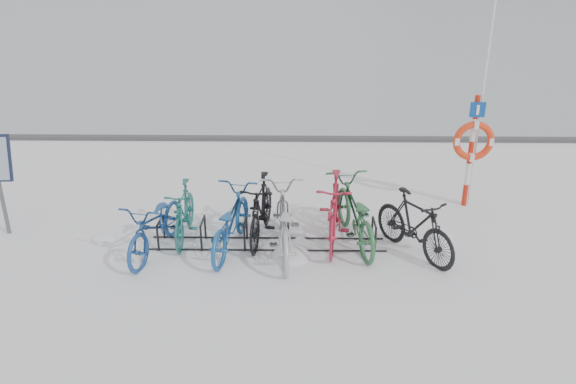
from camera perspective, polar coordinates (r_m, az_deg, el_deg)
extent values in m
plane|color=white|center=(9.60, -2.13, -5.38)|extent=(900.00, 900.00, 0.00)
cube|color=#3F3F42|center=(15.04, -0.99, 5.45)|extent=(400.00, 0.25, 0.10)
cylinder|color=black|center=(9.57, -13.09, -4.62)|extent=(0.04, 0.04, 0.44)
cylinder|color=black|center=(9.95, -12.52, -3.46)|extent=(0.04, 0.04, 0.44)
cylinder|color=black|center=(9.66, -12.91, -2.86)|extent=(0.04, 0.44, 0.04)
cylinder|color=black|center=(9.42, -8.82, -4.72)|extent=(0.04, 0.04, 0.44)
cylinder|color=black|center=(9.81, -8.41, -3.54)|extent=(0.04, 0.04, 0.44)
cylinder|color=black|center=(9.52, -8.69, -2.93)|extent=(0.04, 0.44, 0.04)
cylinder|color=black|center=(9.33, -4.44, -4.80)|extent=(0.04, 0.04, 0.44)
cylinder|color=black|center=(9.72, -4.21, -3.60)|extent=(0.04, 0.04, 0.44)
cylinder|color=black|center=(9.42, -4.36, -2.99)|extent=(0.04, 0.44, 0.04)
cylinder|color=black|center=(9.29, 0.00, -4.84)|extent=(0.04, 0.04, 0.44)
cylinder|color=black|center=(9.68, 0.05, -3.64)|extent=(0.04, 0.04, 0.44)
cylinder|color=black|center=(9.39, 0.03, -3.03)|extent=(0.04, 0.44, 0.04)
cylinder|color=black|center=(9.31, 4.46, -4.86)|extent=(0.04, 0.04, 0.44)
cylinder|color=black|center=(9.70, 4.31, -3.66)|extent=(0.04, 0.04, 0.44)
cylinder|color=black|center=(9.40, 4.42, -3.05)|extent=(0.04, 0.44, 0.04)
cylinder|color=black|center=(9.38, 8.87, -4.85)|extent=(0.04, 0.04, 0.44)
cylinder|color=black|center=(9.77, 8.54, -3.66)|extent=(0.04, 0.04, 0.44)
cylinder|color=black|center=(9.48, 8.78, -3.06)|extent=(0.04, 0.44, 0.04)
cylinder|color=black|center=(9.40, -2.20, -5.90)|extent=(4.00, 0.03, 0.03)
cylinder|color=black|center=(9.78, -2.07, -4.67)|extent=(4.00, 0.03, 0.03)
cylinder|color=#595B5E|center=(10.82, -27.24, 0.45)|extent=(0.07, 0.07, 1.76)
cylinder|color=red|center=(11.54, 17.53, -0.26)|extent=(0.10, 0.10, 0.44)
cylinder|color=silver|center=(11.38, 17.79, 1.78)|extent=(0.10, 0.10, 0.44)
cylinder|color=red|center=(11.24, 18.05, 3.86)|extent=(0.10, 0.10, 0.44)
cylinder|color=silver|center=(11.12, 18.33, 6.00)|extent=(0.10, 0.10, 0.44)
cylinder|color=red|center=(11.01, 18.61, 8.18)|extent=(0.10, 0.10, 0.44)
torus|color=red|center=(11.09, 18.34, 4.93)|extent=(0.77, 0.13, 0.77)
cube|color=navy|center=(10.94, 18.71, 7.93)|extent=(0.28, 0.03, 0.28)
cylinder|color=silver|center=(11.08, 19.04, 8.32)|extent=(0.04, 0.04, 3.99)
imported|color=navy|center=(9.44, -13.25, -3.09)|extent=(1.07, 2.03, 1.01)
imported|color=#1B605D|center=(9.81, -10.52, -1.86)|extent=(0.48, 1.67, 1.00)
imported|color=#1A4E8E|center=(9.32, -5.92, -2.80)|extent=(1.03, 2.08, 1.04)
imported|color=black|center=(9.64, -2.75, -1.57)|extent=(0.76, 1.91, 1.12)
imported|color=#A6A9AE|center=(9.15, -0.52, -2.93)|extent=(0.88, 2.18, 1.12)
imported|color=#A41E34|center=(9.51, 4.74, -1.70)|extent=(0.78, 2.04, 1.20)
imported|color=#2B633B|center=(9.55, 6.75, -1.95)|extent=(1.13, 2.23, 1.12)
imported|color=black|center=(9.33, 12.76, -3.11)|extent=(1.39, 1.80, 1.09)
ellipsoid|color=white|center=(10.31, -18.20, -4.51)|extent=(0.44, 0.44, 0.16)
ellipsoid|color=white|center=(9.90, 1.26, -4.45)|extent=(0.36, 0.36, 0.13)
ellipsoid|color=white|center=(10.22, 15.11, -4.36)|extent=(0.44, 0.44, 0.15)
ellipsoid|color=white|center=(9.58, -15.62, -6.36)|extent=(0.51, 0.51, 0.18)
ellipsoid|color=white|center=(9.24, 0.27, -6.57)|extent=(0.65, 0.65, 0.23)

